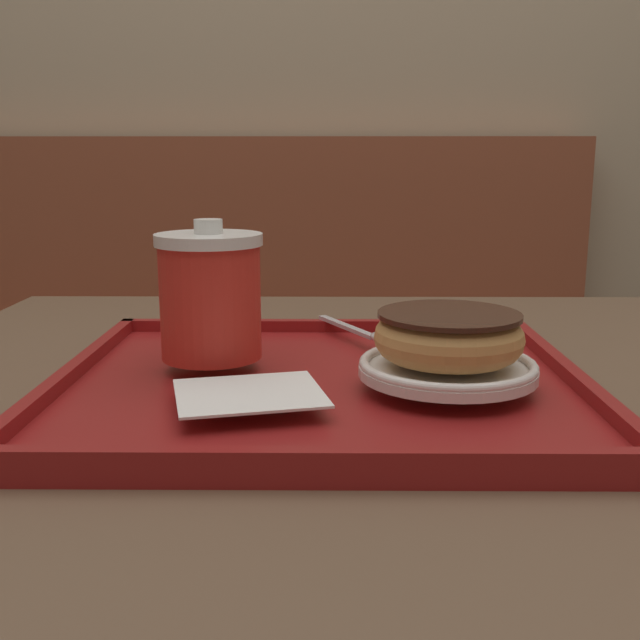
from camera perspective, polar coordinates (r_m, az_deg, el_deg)
name	(u,v)px	position (r m, az deg, el deg)	size (l,w,h in m)	color
wall_behind	(336,45)	(1.76, 1.26, 20.24)	(8.00, 0.05, 2.40)	tan
booth_bench	(221,462)	(1.65, -7.56, -10.64)	(1.58, 0.44, 1.00)	brown
cafe_table	(348,572)	(0.74, 2.13, -18.65)	(0.90, 0.86, 0.76)	brown
serving_tray	(320,385)	(0.64, 0.00, -4.99)	(0.44, 0.38, 0.02)	maroon
napkin_paper	(249,393)	(0.56, -5.41, -5.57)	(0.13, 0.11, 0.00)	white
coffee_cup_front	(211,295)	(0.66, -8.33, 1.92)	(0.09, 0.09, 0.12)	red
plate_with_chocolate_donut	(447,368)	(0.61, 9.68, -3.59)	(0.14, 0.14, 0.01)	white
donut_chocolate_glazed	(449,336)	(0.61, 9.77, -1.19)	(0.12, 0.12, 0.04)	tan
spoon	(373,334)	(0.73, 4.03, -1.11)	(0.08, 0.13, 0.01)	silver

